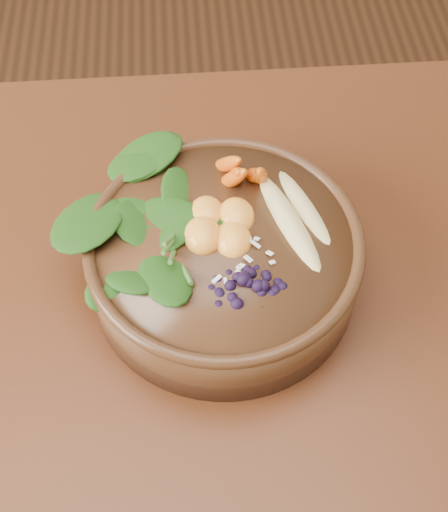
{
  "coord_description": "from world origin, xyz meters",
  "views": [
    {
      "loc": [
        0.1,
        -0.35,
        1.43
      ],
      "look_at": [
        0.13,
        0.09,
        0.8
      ],
      "focal_mm": 50.0,
      "sensor_mm": 36.0,
      "label": 1
    }
  ],
  "objects": [
    {
      "name": "blueberry_pile",
      "position": [
        0.16,
        0.04,
        0.85
      ],
      "size": [
        0.16,
        0.14,
        0.04
      ],
      "primitive_type": null,
      "rotation": [
        0.0,
        0.0,
        0.3
      ],
      "color": "black",
      "rests_on": "stoneware_bowl"
    },
    {
      "name": "kale_heap",
      "position": [
        0.07,
        0.14,
        0.85
      ],
      "size": [
        0.24,
        0.22,
        0.04
      ],
      "primitive_type": null,
      "rotation": [
        0.0,
        0.0,
        0.3
      ],
      "color": "#224F15",
      "rests_on": "stoneware_bowl"
    },
    {
      "name": "stoneware_bowl",
      "position": [
        0.13,
        0.09,
        0.79
      ],
      "size": [
        0.37,
        0.37,
        0.08
      ],
      "primitive_type": "cylinder",
      "rotation": [
        0.0,
        0.0,
        0.3
      ],
      "color": "#472916",
      "rests_on": "dining_table"
    },
    {
      "name": "coconut_flakes",
      "position": [
        0.14,
        0.07,
        0.83
      ],
      "size": [
        0.11,
        0.1,
        0.01
      ],
      "primitive_type": null,
      "rotation": [
        0.0,
        0.0,
        0.3
      ],
      "color": "white",
      "rests_on": "stoneware_bowl"
    },
    {
      "name": "mandarin_cluster",
      "position": [
        0.13,
        0.11,
        0.85
      ],
      "size": [
        0.11,
        0.11,
        0.03
      ],
      "primitive_type": null,
      "rotation": [
        0.0,
        0.0,
        0.3
      ],
      "color": "#FF992F",
      "rests_on": "stoneware_bowl"
    },
    {
      "name": "banana_halves",
      "position": [
        0.21,
        0.12,
        0.84
      ],
      "size": [
        0.1,
        0.17,
        0.03
      ],
      "rotation": [
        0.0,
        0.0,
        0.3
      ],
      "color": "#E0CC84",
      "rests_on": "stoneware_bowl"
    },
    {
      "name": "carrot_cluster",
      "position": [
        0.16,
        0.18,
        0.87
      ],
      "size": [
        0.08,
        0.08,
        0.08
      ],
      "primitive_type": null,
      "rotation": [
        0.0,
        0.0,
        0.3
      ],
      "color": "orange",
      "rests_on": "stoneware_bowl"
    },
    {
      "name": "dining_table",
      "position": [
        0.0,
        0.0,
        0.66
      ],
      "size": [
        1.6,
        0.9,
        0.75
      ],
      "color": "#331C0C",
      "rests_on": "ground"
    }
  ]
}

